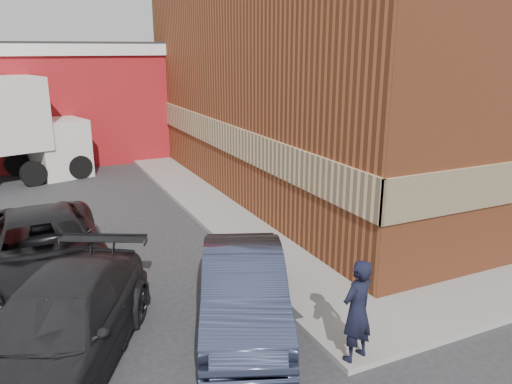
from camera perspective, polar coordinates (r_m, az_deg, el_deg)
name	(u,v)px	position (r m, az deg, el deg)	size (l,w,h in m)	color
ground	(316,319)	(10.56, 6.93, -14.23)	(90.00, 90.00, 0.00)	#28282B
brick_building	(381,64)	(21.42, 14.13, 13.96)	(14.25, 18.25, 9.36)	brown
sidewalk_west	(200,198)	(18.33, -6.47, -0.65)	(1.80, 18.00, 0.12)	gray
man	(357,310)	(8.85, 11.49, -13.13)	(0.67, 0.44, 1.84)	black
sedan	(244,289)	(10.00, -1.43, -11.03)	(1.60, 4.57, 1.51)	#303750
suv_a	(45,251)	(12.52, -22.99, -6.25)	(2.74, 5.95, 1.65)	black
suv_b	(58,328)	(9.33, -21.66, -14.29)	(2.15, 5.30, 1.54)	#232326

